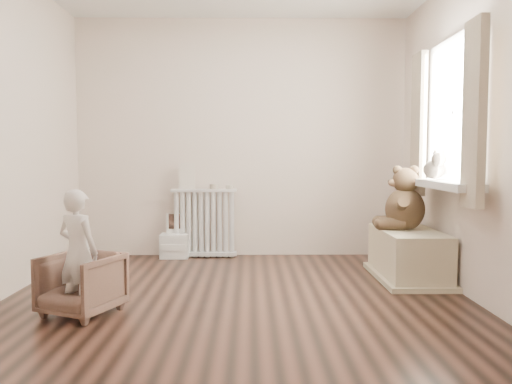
{
  "coord_description": "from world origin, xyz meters",
  "views": [
    {
      "loc": [
        0.1,
        -3.72,
        1.09
      ],
      "look_at": [
        0.15,
        0.45,
        0.8
      ],
      "focal_mm": 35.0,
      "sensor_mm": 36.0,
      "label": 1
    }
  ],
  "objects_px": {
    "toy_bench": "(408,257)",
    "toy_vanity": "(175,233)",
    "teddy_bear": "(405,204)",
    "plush_cat": "(434,168)",
    "child": "(78,252)",
    "armchair": "(81,284)",
    "radiator": "(204,222)"
  },
  "relations": [
    {
      "from": "toy_bench",
      "to": "toy_vanity",
      "type": "bearing_deg",
      "value": 156.58
    },
    {
      "from": "teddy_bear",
      "to": "plush_cat",
      "type": "height_order",
      "value": "plush_cat"
    },
    {
      "from": "teddy_bear",
      "to": "toy_bench",
      "type": "bearing_deg",
      "value": -68.73
    },
    {
      "from": "child",
      "to": "teddy_bear",
      "type": "height_order",
      "value": "teddy_bear"
    },
    {
      "from": "armchair",
      "to": "radiator",
      "type": "bearing_deg",
      "value": 95.44
    },
    {
      "from": "armchair",
      "to": "plush_cat",
      "type": "distance_m",
      "value": 2.95
    },
    {
      "from": "child",
      "to": "teddy_bear",
      "type": "xyz_separation_m",
      "value": [
        2.57,
        1.11,
        0.22
      ]
    },
    {
      "from": "toy_vanity",
      "to": "teddy_bear",
      "type": "relative_size",
      "value": 0.84
    },
    {
      "from": "radiator",
      "to": "toy_bench",
      "type": "bearing_deg",
      "value": -27.47
    },
    {
      "from": "toy_bench",
      "to": "plush_cat",
      "type": "xyz_separation_m",
      "value": [
        0.14,
        -0.2,
        0.8
      ]
    },
    {
      "from": "child",
      "to": "toy_bench",
      "type": "bearing_deg",
      "value": -134.15
    },
    {
      "from": "toy_vanity",
      "to": "child",
      "type": "bearing_deg",
      "value": -99.9
    },
    {
      "from": "toy_vanity",
      "to": "teddy_bear",
      "type": "distance_m",
      "value": 2.43
    },
    {
      "from": "radiator",
      "to": "teddy_bear",
      "type": "distance_m",
      "value": 2.14
    },
    {
      "from": "toy_vanity",
      "to": "radiator",
      "type": "bearing_deg",
      "value": 5.42
    },
    {
      "from": "teddy_bear",
      "to": "child",
      "type": "bearing_deg",
      "value": -148.14
    },
    {
      "from": "toy_vanity",
      "to": "plush_cat",
      "type": "xyz_separation_m",
      "value": [
        2.38,
        -1.17,
        0.72
      ]
    },
    {
      "from": "toy_bench",
      "to": "plush_cat",
      "type": "relative_size",
      "value": 3.31
    },
    {
      "from": "armchair",
      "to": "toy_vanity",
      "type": "bearing_deg",
      "value": 103.82
    },
    {
      "from": "radiator",
      "to": "teddy_bear",
      "type": "height_order",
      "value": "teddy_bear"
    },
    {
      "from": "toy_bench",
      "to": "plush_cat",
      "type": "bearing_deg",
      "value": -55.02
    },
    {
      "from": "radiator",
      "to": "plush_cat",
      "type": "bearing_deg",
      "value": -30.19
    },
    {
      "from": "child",
      "to": "toy_bench",
      "type": "distance_m",
      "value": 2.8
    },
    {
      "from": "plush_cat",
      "to": "radiator",
      "type": "bearing_deg",
      "value": 174.17
    },
    {
      "from": "armchair",
      "to": "toy_bench",
      "type": "xyz_separation_m",
      "value": [
        2.59,
        0.99,
        -0.01
      ]
    },
    {
      "from": "radiator",
      "to": "child",
      "type": "bearing_deg",
      "value": -108.11
    },
    {
      "from": "toy_vanity",
      "to": "child",
      "type": "relative_size",
      "value": 0.56
    },
    {
      "from": "radiator",
      "to": "child",
      "type": "relative_size",
      "value": 0.87
    },
    {
      "from": "radiator",
      "to": "teddy_bear",
      "type": "xyz_separation_m",
      "value": [
        1.91,
        -0.93,
        0.28
      ]
    },
    {
      "from": "child",
      "to": "radiator",
      "type": "bearing_deg",
      "value": -84.14
    },
    {
      "from": "radiator",
      "to": "teddy_bear",
      "type": "bearing_deg",
      "value": -25.95
    },
    {
      "from": "toy_vanity",
      "to": "teddy_bear",
      "type": "height_order",
      "value": "teddy_bear"
    }
  ]
}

